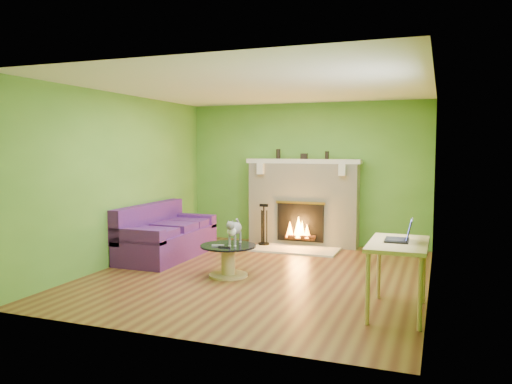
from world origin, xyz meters
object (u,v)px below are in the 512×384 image
(coffee_table, at_px, (228,258))
(cat, at_px, (235,231))
(desk, at_px, (398,251))
(sofa, at_px, (165,237))

(coffee_table, height_order, cat, cat)
(cat, bearing_deg, desk, -28.96)
(sofa, height_order, desk, sofa)
(sofa, bearing_deg, cat, -25.49)
(desk, bearing_deg, coffee_table, 161.26)
(coffee_table, relative_size, cat, 1.30)
(sofa, bearing_deg, coffee_table, -28.20)
(coffee_table, height_order, desk, desk)
(sofa, relative_size, cat, 3.20)
(coffee_table, relative_size, desk, 0.74)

